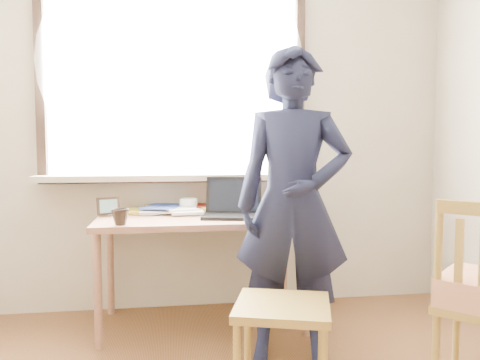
{
  "coord_description": "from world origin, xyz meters",
  "views": [
    {
      "loc": [
        -0.24,
        -1.31,
        1.14
      ],
      "look_at": [
        0.1,
        0.95,
        0.98
      ],
      "focal_mm": 35.0,
      "sensor_mm": 36.0,
      "label": 1
    }
  ],
  "objects": [
    {
      "name": "mug_dark",
      "position": [
        -0.52,
        1.38,
        0.74
      ],
      "size": [
        0.14,
        0.14,
        0.09
      ],
      "primitive_type": "imported",
      "rotation": [
        0.0,
        0.0,
        -0.69
      ],
      "color": "black",
      "rests_on": "desk"
    },
    {
      "name": "book_a",
      "position": [
        -0.45,
        1.82,
        0.71
      ],
      "size": [
        0.21,
        0.28,
        0.03
      ],
      "primitive_type": "imported",
      "rotation": [
        0.0,
        0.0,
        0.04
      ],
      "color": "white",
      "rests_on": "desk"
    },
    {
      "name": "work_chair",
      "position": [
        0.26,
        0.72,
        0.36
      ],
      "size": [
        0.52,
        0.51,
        0.43
      ],
      "color": "olive",
      "rests_on": "ground"
    },
    {
      "name": "desk_clutter",
      "position": [
        -0.32,
        1.8,
        0.73
      ],
      "size": [
        0.89,
        0.48,
        0.06
      ],
      "color": "white",
      "rests_on": "desk"
    },
    {
      "name": "picture_frame",
      "position": [
        -0.63,
        1.73,
        0.75
      ],
      "size": [
        0.14,
        0.06,
        0.11
      ],
      "color": "black",
      "rests_on": "desk"
    },
    {
      "name": "mug_white",
      "position": [
        -0.12,
        1.83,
        0.75
      ],
      "size": [
        0.16,
        0.16,
        0.1
      ],
      "primitive_type": "imported",
      "rotation": [
        0.0,
        0.0,
        0.45
      ],
      "color": "white",
      "rests_on": "desk"
    },
    {
      "name": "mouse",
      "position": [
        0.4,
        1.53,
        0.72
      ],
      "size": [
        0.09,
        0.06,
        0.03
      ],
      "primitive_type": "ellipsoid",
      "color": "black",
      "rests_on": "desk"
    },
    {
      "name": "laptop",
      "position": [
        0.15,
        1.6,
        0.76
      ],
      "size": [
        0.41,
        0.36,
        0.24
      ],
      "color": "black",
      "rests_on": "desk"
    },
    {
      "name": "person",
      "position": [
        0.41,
        1.09,
        0.83
      ],
      "size": [
        0.69,
        0.53,
        1.67
      ],
      "primitive_type": "imported",
      "rotation": [
        0.0,
        0.0,
        -0.24
      ],
      "color": "black",
      "rests_on": "ground"
    },
    {
      "name": "desk",
      "position": [
        -0.04,
        1.63,
        0.63
      ],
      "size": [
        1.3,
        0.65,
        0.7
      ],
      "color": "#8B5E45",
      "rests_on": "ground"
    },
    {
      "name": "book_b",
      "position": [
        0.32,
        1.9,
        0.71
      ],
      "size": [
        0.26,
        0.29,
        0.02
      ],
      "primitive_type": "imported",
      "rotation": [
        0.0,
        0.0,
        -0.45
      ],
      "color": "white",
      "rests_on": "desk"
    }
  ]
}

